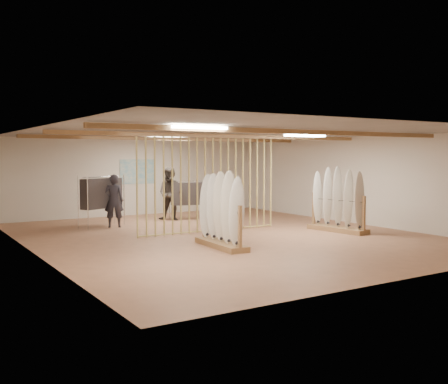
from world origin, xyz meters
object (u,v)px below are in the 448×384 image
rack_right (338,210)px  shopper_b (171,190)px  shopper_a (114,197)px  rack_left (221,222)px  clothing_rack_a (102,193)px  clothing_rack_b (189,194)px

rack_right → shopper_b: size_ratio=0.95×
rack_right → shopper_a: 6.71m
rack_left → rack_right: bearing=9.4°
clothing_rack_a → shopper_a: shopper_a is taller
shopper_a → shopper_b: size_ratio=0.90×
clothing_rack_b → shopper_b: bearing=-172.3°
shopper_b → rack_right: bearing=-14.5°
rack_left → rack_right: 4.25m
clothing_rack_b → shopper_b: shopper_b is taller
shopper_a → rack_left: bearing=123.2°
rack_left → shopper_a: (-0.93, 4.71, 0.31)m
shopper_b → clothing_rack_a: bearing=-126.6°
rack_right → clothing_rack_a: rack_right is taller
rack_right → shopper_a: bearing=133.0°
clothing_rack_a → shopper_a: 0.40m
clothing_rack_b → shopper_b: (-0.65, 0.06, 0.13)m
shopper_a → shopper_b: (2.24, 0.63, 0.10)m
clothing_rack_b → shopper_a: size_ratio=0.74×
shopper_a → clothing_rack_a: bearing=-16.2°
rack_left → clothing_rack_a: bearing=107.5°
rack_left → shopper_a: bearing=104.7°
clothing_rack_a → shopper_b: bearing=-15.8°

